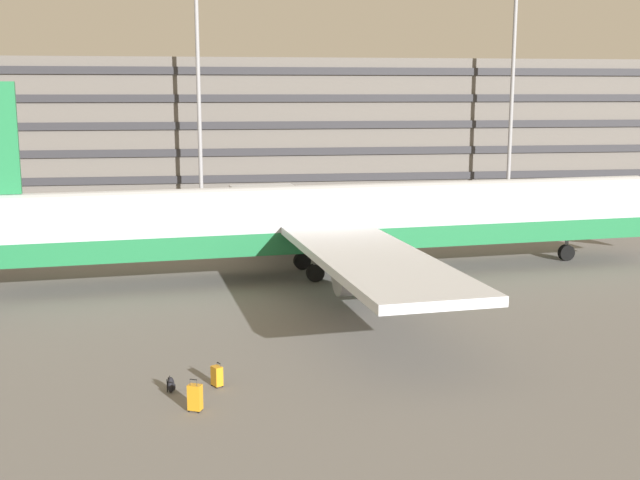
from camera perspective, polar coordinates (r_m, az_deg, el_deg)
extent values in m
plane|color=slate|center=(41.17, -7.16, -2.69)|extent=(600.00, 600.00, 0.00)
cube|color=#605B56|center=(83.12, -7.80, 8.32)|extent=(124.54, 14.35, 12.56)
cube|color=#2D2D33|center=(76.22, -7.66, 4.34)|extent=(123.29, 0.24, 0.70)
cube|color=#2D2D33|center=(75.99, -7.71, 6.23)|extent=(123.29, 0.24, 0.70)
cube|color=#2D2D33|center=(75.85, -7.76, 8.12)|extent=(123.29, 0.24, 0.70)
cube|color=#2D2D33|center=(75.79, -7.81, 10.02)|extent=(123.29, 0.24, 0.70)
cube|color=#2D2D33|center=(75.81, -7.85, 11.91)|extent=(123.29, 0.24, 0.70)
cylinder|color=silver|center=(41.16, 1.09, 1.63)|extent=(35.80, 7.28, 3.43)
cube|color=#1E723F|center=(41.32, 1.08, 0.34)|extent=(34.37, 7.06, 1.10)
cube|color=silver|center=(49.82, -2.84, 2.88)|extent=(6.00, 15.36, 0.36)
cube|color=silver|center=(32.26, 3.71, -1.35)|extent=(6.00, 15.36, 0.36)
cylinder|color=#9E9EA3|center=(47.51, -1.58, 1.00)|extent=(2.64, 2.14, 1.88)
cylinder|color=#9E9EA3|center=(35.18, 3.11, -2.41)|extent=(2.64, 2.14, 1.88)
cylinder|color=black|center=(47.00, 17.21, -0.87)|extent=(0.93, 0.45, 0.90)
cylinder|color=slate|center=(46.88, 17.25, -0.10)|extent=(0.20, 0.20, 1.27)
cylinder|color=black|center=(42.67, -1.29, -1.52)|extent=(0.93, 0.45, 0.90)
cylinder|color=slate|center=(42.54, -1.29, -0.68)|extent=(0.20, 0.20, 1.27)
cylinder|color=black|center=(39.90, -0.35, -2.36)|extent=(0.93, 0.45, 0.90)
cylinder|color=slate|center=(39.76, -0.35, -1.47)|extent=(0.20, 0.20, 1.27)
cylinder|color=gray|center=(71.41, -8.70, 11.36)|extent=(0.36, 0.36, 21.07)
cylinder|color=gray|center=(76.74, 13.65, 12.03)|extent=(0.36, 0.36, 23.49)
cube|color=orange|center=(26.24, -7.39, -9.61)|extent=(0.41, 0.45, 0.63)
cylinder|color=#333338|center=(26.07, -7.14, -8.89)|extent=(0.02, 0.02, 0.10)
cylinder|color=#333338|center=(26.23, -7.37, -8.77)|extent=(0.02, 0.02, 0.10)
cube|color=black|center=(26.14, -7.26, -8.73)|extent=(0.12, 0.19, 0.02)
cylinder|color=black|center=(26.19, -7.40, -10.44)|extent=(0.05, 0.04, 0.05)
cylinder|color=black|center=(26.43, -7.73, -10.25)|extent=(0.05, 0.04, 0.05)
cylinder|color=black|center=(26.29, -7.01, -10.35)|extent=(0.05, 0.04, 0.05)
cylinder|color=black|center=(26.52, -7.34, -10.16)|extent=(0.05, 0.04, 0.05)
cube|color=orange|center=(24.40, -8.93, -11.05)|extent=(0.47, 0.41, 0.77)
cylinder|color=#333338|center=(24.20, -9.28, -10.01)|extent=(0.02, 0.02, 0.19)
cylinder|color=#333338|center=(24.11, -8.81, -10.08)|extent=(0.02, 0.02, 0.19)
cube|color=black|center=(24.12, -9.05, -9.83)|extent=(0.21, 0.11, 0.02)
cylinder|color=black|center=(24.71, -9.13, -11.81)|extent=(0.04, 0.05, 0.05)
cylinder|color=black|center=(24.58, -8.45, -11.91)|extent=(0.04, 0.05, 0.05)
cylinder|color=black|center=(24.53, -9.35, -11.98)|extent=(0.04, 0.05, 0.05)
cylinder|color=black|center=(24.40, -8.67, -12.09)|extent=(0.04, 0.05, 0.05)
ellipsoid|color=black|center=(26.02, -10.62, -10.14)|extent=(0.27, 0.37, 0.51)
ellipsoid|color=black|center=(26.02, -10.41, -10.31)|extent=(0.14, 0.25, 0.23)
torus|color=black|center=(25.93, -10.71, -9.60)|extent=(0.03, 0.08, 0.08)
cube|color=black|center=(26.12, -10.78, -10.06)|extent=(0.03, 0.04, 0.43)
cube|color=black|center=(25.96, -10.88, -10.20)|extent=(0.03, 0.04, 0.43)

